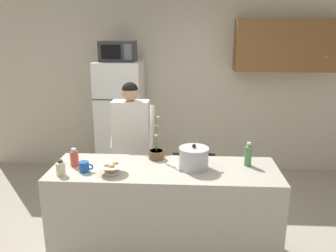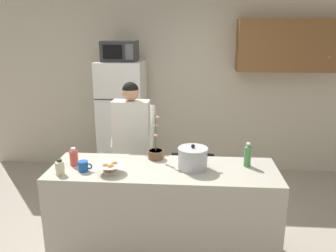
{
  "view_description": "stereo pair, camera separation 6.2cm",
  "coord_description": "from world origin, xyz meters",
  "px_view_note": "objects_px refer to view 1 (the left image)",
  "views": [
    {
      "loc": [
        0.2,
        -2.89,
        2.15
      ],
      "look_at": [
        0.0,
        0.55,
        1.17
      ],
      "focal_mm": 36.11,
      "sensor_mm": 36.0,
      "label": 1
    },
    {
      "loc": [
        0.26,
        -2.88,
        2.15
      ],
      "look_at": [
        0.0,
        0.55,
        1.17
      ],
      "focal_mm": 36.11,
      "sensor_mm": 36.0,
      "label": 2
    }
  ],
  "objects_px": {
    "microwave": "(118,51)",
    "person_near_pot": "(131,136)",
    "potted_orchid": "(156,153)",
    "coffee_mug": "(84,167)",
    "bread_bowl": "(112,168)",
    "bottle_mid_counter": "(248,154)",
    "refrigerator": "(121,121)",
    "bottle_near_edge": "(61,168)",
    "bottle_far_corner": "(74,157)",
    "cooking_pot": "(194,158)"
  },
  "relations": [
    {
      "from": "bottle_far_corner",
      "to": "coffee_mug",
      "type": "bearing_deg",
      "value": -45.43
    },
    {
      "from": "person_near_pot",
      "to": "potted_orchid",
      "type": "distance_m",
      "value": 0.59
    },
    {
      "from": "person_near_pot",
      "to": "potted_orchid",
      "type": "relative_size",
      "value": 3.61
    },
    {
      "from": "cooking_pot",
      "to": "coffee_mug",
      "type": "height_order",
      "value": "cooking_pot"
    },
    {
      "from": "bottle_far_corner",
      "to": "refrigerator",
      "type": "bearing_deg",
      "value": 87.47
    },
    {
      "from": "microwave",
      "to": "person_near_pot",
      "type": "height_order",
      "value": "microwave"
    },
    {
      "from": "cooking_pot",
      "to": "coffee_mug",
      "type": "distance_m",
      "value": 0.99
    },
    {
      "from": "person_near_pot",
      "to": "microwave",
      "type": "bearing_deg",
      "value": 107.28
    },
    {
      "from": "refrigerator",
      "to": "bottle_far_corner",
      "type": "height_order",
      "value": "refrigerator"
    },
    {
      "from": "person_near_pot",
      "to": "potted_orchid",
      "type": "bearing_deg",
      "value": -56.26
    },
    {
      "from": "cooking_pot",
      "to": "bottle_far_corner",
      "type": "bearing_deg",
      "value": 179.92
    },
    {
      "from": "refrigerator",
      "to": "coffee_mug",
      "type": "height_order",
      "value": "refrigerator"
    },
    {
      "from": "cooking_pot",
      "to": "potted_orchid",
      "type": "relative_size",
      "value": 0.87
    },
    {
      "from": "refrigerator",
      "to": "bread_bowl",
      "type": "distance_m",
      "value": 2.02
    },
    {
      "from": "coffee_mug",
      "to": "bread_bowl",
      "type": "height_order",
      "value": "bread_bowl"
    },
    {
      "from": "coffee_mug",
      "to": "bottle_mid_counter",
      "type": "bearing_deg",
      "value": 8.83
    },
    {
      "from": "microwave",
      "to": "person_near_pot",
      "type": "relative_size",
      "value": 0.3
    },
    {
      "from": "microwave",
      "to": "bread_bowl",
      "type": "xyz_separation_m",
      "value": [
        0.31,
        -1.97,
        -0.9
      ]
    },
    {
      "from": "refrigerator",
      "to": "bottle_far_corner",
      "type": "relative_size",
      "value": 10.16
    },
    {
      "from": "refrigerator",
      "to": "bottle_mid_counter",
      "type": "xyz_separation_m",
      "value": [
        1.54,
        -1.74,
        0.17
      ]
    },
    {
      "from": "bottle_mid_counter",
      "to": "bread_bowl",
      "type": "bearing_deg",
      "value": -168.34
    },
    {
      "from": "bottle_near_edge",
      "to": "bottle_mid_counter",
      "type": "distance_m",
      "value": 1.7
    },
    {
      "from": "bottle_near_edge",
      "to": "bottle_mid_counter",
      "type": "height_order",
      "value": "bottle_mid_counter"
    },
    {
      "from": "person_near_pot",
      "to": "bottle_near_edge",
      "type": "relative_size",
      "value": 11.44
    },
    {
      "from": "bottle_near_edge",
      "to": "bottle_mid_counter",
      "type": "relative_size",
      "value": 0.62
    },
    {
      "from": "microwave",
      "to": "potted_orchid",
      "type": "bearing_deg",
      "value": -67.17
    },
    {
      "from": "person_near_pot",
      "to": "bottle_mid_counter",
      "type": "height_order",
      "value": "person_near_pot"
    },
    {
      "from": "refrigerator",
      "to": "bread_bowl",
      "type": "xyz_separation_m",
      "value": [
        0.31,
        -1.99,
        0.1
      ]
    },
    {
      "from": "person_near_pot",
      "to": "bottle_near_edge",
      "type": "bearing_deg",
      "value": -116.82
    },
    {
      "from": "microwave",
      "to": "potted_orchid",
      "type": "xyz_separation_m",
      "value": [
        0.67,
        -1.59,
        -0.89
      ]
    },
    {
      "from": "refrigerator",
      "to": "coffee_mug",
      "type": "distance_m",
      "value": 1.97
    },
    {
      "from": "coffee_mug",
      "to": "bread_bowl",
      "type": "bearing_deg",
      "value": -5.37
    },
    {
      "from": "bottle_far_corner",
      "to": "potted_orchid",
      "type": "relative_size",
      "value": 0.38
    },
    {
      "from": "coffee_mug",
      "to": "bread_bowl",
      "type": "distance_m",
      "value": 0.25
    },
    {
      "from": "bottle_mid_counter",
      "to": "bottle_near_edge",
      "type": "bearing_deg",
      "value": -169.22
    },
    {
      "from": "refrigerator",
      "to": "potted_orchid",
      "type": "relative_size",
      "value": 3.88
    },
    {
      "from": "microwave",
      "to": "bread_bowl",
      "type": "height_order",
      "value": "microwave"
    },
    {
      "from": "refrigerator",
      "to": "coffee_mug",
      "type": "bearing_deg",
      "value": -88.47
    },
    {
      "from": "refrigerator",
      "to": "cooking_pot",
      "type": "xyz_separation_m",
      "value": [
        1.04,
        -1.84,
        0.16
      ]
    },
    {
      "from": "bottle_far_corner",
      "to": "potted_orchid",
      "type": "height_order",
      "value": "potted_orchid"
    },
    {
      "from": "bottle_mid_counter",
      "to": "cooking_pot",
      "type": "bearing_deg",
      "value": -169.14
    },
    {
      "from": "cooking_pot",
      "to": "person_near_pot",
      "type": "bearing_deg",
      "value": 134.18
    },
    {
      "from": "microwave",
      "to": "bottle_near_edge",
      "type": "xyz_separation_m",
      "value": [
        -0.13,
        -2.04,
        -0.88
      ]
    },
    {
      "from": "refrigerator",
      "to": "cooking_pot",
      "type": "relative_size",
      "value": 4.46
    },
    {
      "from": "bottle_near_edge",
      "to": "bottle_far_corner",
      "type": "distance_m",
      "value": 0.23
    },
    {
      "from": "microwave",
      "to": "potted_orchid",
      "type": "distance_m",
      "value": 1.94
    },
    {
      "from": "refrigerator",
      "to": "person_near_pot",
      "type": "relative_size",
      "value": 1.08
    },
    {
      "from": "potted_orchid",
      "to": "refrigerator",
      "type": "bearing_deg",
      "value": 112.56
    },
    {
      "from": "refrigerator",
      "to": "bottle_far_corner",
      "type": "xyz_separation_m",
      "value": [
        -0.08,
        -1.83,
        0.14
      ]
    },
    {
      "from": "coffee_mug",
      "to": "bottle_mid_counter",
      "type": "relative_size",
      "value": 0.57
    }
  ]
}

